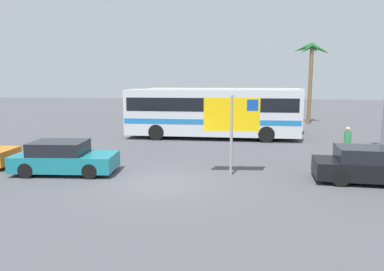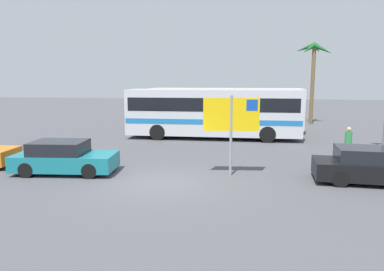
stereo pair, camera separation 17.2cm
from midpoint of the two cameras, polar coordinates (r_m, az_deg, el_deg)
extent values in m
plane|color=#4C4C51|center=(13.46, -5.51, -7.59)|extent=(120.00, 120.00, 0.00)
cube|color=silver|center=(23.39, 2.96, 3.75)|extent=(11.06, 2.63, 2.90)
cube|color=black|center=(23.35, 2.97, 5.10)|extent=(10.62, 2.66, 0.84)
cube|color=#1E70B7|center=(23.44, 2.95, 2.52)|extent=(10.95, 2.66, 0.32)
cylinder|color=black|center=(24.69, 11.11, 1.01)|extent=(1.00, 0.28, 1.00)
cylinder|color=black|center=(22.34, 11.50, 0.18)|extent=(1.00, 0.28, 1.00)
cylinder|color=black|center=(25.19, -4.65, 1.30)|extent=(1.00, 0.28, 1.00)
cylinder|color=black|center=(22.89, -5.89, 0.52)|extent=(1.00, 0.28, 1.00)
cube|color=silver|center=(26.73, 4.87, 4.37)|extent=(11.06, 2.63, 2.90)
cube|color=black|center=(26.69, 4.89, 5.55)|extent=(10.62, 2.66, 0.84)
cube|color=gold|center=(26.77, 4.86, 3.29)|extent=(10.95, 2.66, 0.32)
cylinder|color=black|center=(28.10, 11.95, 1.92)|extent=(1.00, 0.28, 1.00)
cylinder|color=black|center=(25.74, 12.36, 1.28)|extent=(1.00, 0.28, 1.00)
cylinder|color=black|center=(28.38, -1.99, 2.17)|extent=(1.00, 0.28, 1.00)
cylinder|color=black|center=(26.05, -2.84, 1.57)|extent=(1.00, 0.28, 1.00)
cylinder|color=gray|center=(14.27, 5.93, -0.06)|extent=(0.11, 0.11, 3.20)
cube|color=yellow|center=(14.16, 5.99, 3.34)|extent=(2.20, 0.26, 1.30)
cube|color=#1447A8|center=(14.21, 9.25, 4.79)|extent=(0.44, 0.11, 0.44)
cube|color=#19757F|center=(15.62, -19.73, -3.92)|extent=(4.20, 2.11, 0.64)
cube|color=black|center=(15.60, -20.67, -1.81)|extent=(2.24, 1.80, 0.52)
cylinder|color=black|center=(15.99, -14.39, -4.07)|extent=(0.61, 0.21, 0.60)
cylinder|color=black|center=(14.48, -16.28, -5.49)|extent=(0.61, 0.21, 0.60)
cylinder|color=black|center=(16.90, -22.61, -3.79)|extent=(0.61, 0.21, 0.60)
cylinder|color=black|center=(15.47, -25.18, -5.07)|extent=(0.61, 0.21, 0.60)
cylinder|color=black|center=(18.62, -27.77, -3.01)|extent=(0.61, 0.20, 0.60)
cube|color=black|center=(14.97, 26.84, -4.91)|extent=(4.48, 2.02, 0.64)
cube|color=black|center=(14.79, 26.02, -2.71)|extent=(2.38, 1.73, 0.52)
cylinder|color=black|center=(15.46, 21.18, -4.84)|extent=(0.61, 0.20, 0.60)
cylinder|color=black|center=(13.96, 22.24, -6.33)|extent=(0.61, 0.20, 0.60)
cylinder|color=#2D2D33|center=(18.52, 22.85, -2.46)|extent=(0.13, 0.13, 0.78)
cylinder|color=#2D2D33|center=(18.60, 23.35, -2.45)|extent=(0.13, 0.13, 0.78)
cylinder|color=#338E4C|center=(18.44, 23.23, -0.33)|extent=(0.32, 0.32, 0.62)
sphere|color=tan|center=(18.38, 23.31, 0.95)|extent=(0.21, 0.21, 0.21)
cylinder|color=brown|center=(32.55, 18.10, 7.44)|extent=(0.32, 0.32, 6.48)
cone|color=#195623|center=(32.93, 19.63, 12.76)|extent=(1.76, 0.76, 1.10)
cone|color=#195623|center=(33.43, 18.75, 12.94)|extent=(1.16, 1.75, 0.89)
cone|color=#195623|center=(32.98, 17.05, 13.10)|extent=(1.69, 1.34, 0.87)
cone|color=#195623|center=(32.01, 17.60, 12.99)|extent=(1.50, 1.54, 1.10)
cone|color=#195623|center=(32.05, 19.29, 12.97)|extent=(1.23, 1.72, 1.03)
camera|label=1|loc=(0.09, -90.30, -0.05)|focal=33.58mm
camera|label=2|loc=(0.09, 89.70, 0.05)|focal=33.58mm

